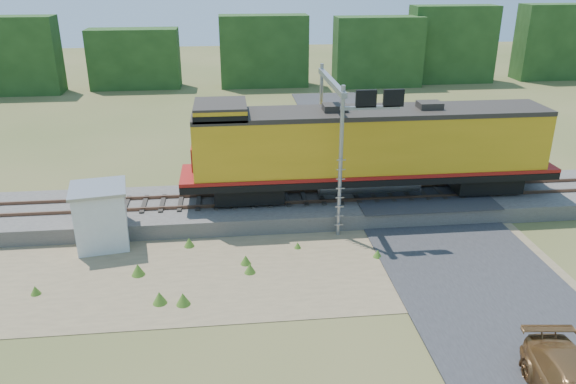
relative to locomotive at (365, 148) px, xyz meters
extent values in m
plane|color=#475123|center=(-3.99, -6.00, -3.39)|extent=(140.00, 140.00, 0.00)
cube|color=slate|center=(-3.99, 0.00, -2.99)|extent=(70.00, 5.00, 0.80)
cube|color=brown|center=(-3.99, -0.72, -2.51)|extent=(70.00, 0.10, 0.16)
cube|color=brown|center=(-3.99, 0.72, -2.51)|extent=(70.00, 0.10, 0.16)
cube|color=#8C7754|center=(-5.99, -5.50, -3.38)|extent=(26.00, 8.00, 0.03)
cube|color=#38383A|center=(3.01, 0.00, -2.56)|extent=(7.00, 5.20, 0.06)
cube|color=#38383A|center=(3.01, 16.00, -3.35)|extent=(7.00, 24.00, 0.08)
cube|color=#1C3A15|center=(-3.99, 32.00, -0.14)|extent=(36.00, 3.00, 6.50)
cube|color=black|center=(-5.93, 0.00, -2.00)|extent=(3.44, 2.20, 0.86)
cube|color=black|center=(6.49, 0.00, -2.00)|extent=(3.44, 2.20, 0.86)
cube|color=black|center=(0.28, 0.00, -1.40)|extent=(19.12, 2.87, 0.34)
cylinder|color=gray|center=(0.28, 0.00, -1.86)|extent=(5.26, 1.15, 1.15)
cube|color=gold|center=(0.28, 0.00, 0.25)|extent=(17.68, 2.77, 2.96)
cube|color=maroon|center=(0.28, 0.00, -1.11)|extent=(19.12, 2.92, 0.17)
cube|color=#28231E|center=(0.28, 0.00, 1.85)|extent=(17.68, 2.82, 0.23)
cube|color=gold|center=(-7.18, 0.00, 2.07)|extent=(2.49, 2.77, 0.67)
cube|color=#28231E|center=(-7.18, 0.00, 2.44)|extent=(2.49, 2.82, 0.11)
cube|color=black|center=(-7.18, 0.00, 2.02)|extent=(2.53, 2.82, 0.33)
cube|color=maroon|center=(-8.61, 0.00, -0.08)|extent=(0.10, 1.91, 1.15)
cube|color=#28231E|center=(-1.63, 0.00, 2.07)|extent=(1.15, 0.96, 0.43)
cube|color=#28231E|center=(3.15, 0.00, 2.07)|extent=(1.15, 0.96, 0.43)
cube|color=silver|center=(-12.72, -2.62, -2.02)|extent=(2.53, 2.53, 2.75)
cube|color=gray|center=(-12.72, -2.62, -0.59)|extent=(2.78, 2.78, 0.13)
cylinder|color=gray|center=(-1.83, -2.80, 0.20)|extent=(0.18, 0.18, 7.18)
cylinder|color=gray|center=(-1.83, 2.80, 0.20)|extent=(0.18, 0.18, 7.18)
cube|color=gray|center=(-1.83, 0.00, 3.38)|extent=(0.26, 6.20, 0.26)
cube|color=gray|center=(-0.60, -2.80, 2.76)|extent=(2.67, 0.15, 0.15)
cube|color=black|center=(-0.81, -2.80, 3.17)|extent=(0.92, 0.15, 0.77)
cube|color=black|center=(0.42, -2.80, 3.17)|extent=(0.92, 0.15, 0.77)
camera|label=1|loc=(-6.82, -26.44, 8.67)|focal=35.00mm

